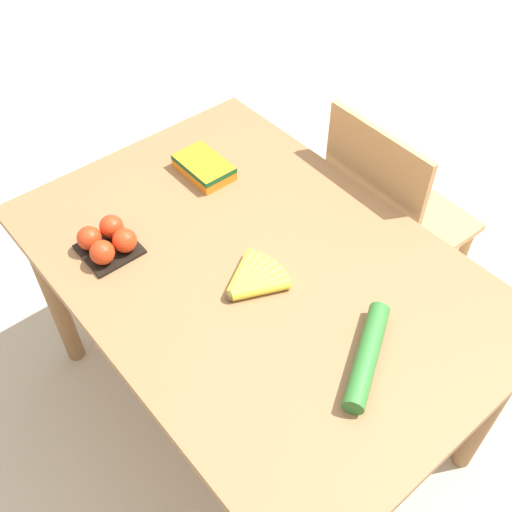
# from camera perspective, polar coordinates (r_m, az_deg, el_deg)

# --- Properties ---
(ground_plane) EXTENTS (12.00, 12.00, 0.00)m
(ground_plane) POSITION_cam_1_polar(r_m,az_deg,el_deg) (2.16, -0.00, -13.82)
(ground_plane) COLOR #B7A88E
(dining_table) EXTENTS (1.29, 0.88, 0.73)m
(dining_table) POSITION_cam_1_polar(r_m,az_deg,el_deg) (1.63, -0.00, -3.06)
(dining_table) COLOR olive
(dining_table) RESTS_ON ground_plane
(chair) EXTENTS (0.43, 0.41, 0.90)m
(chair) POSITION_cam_1_polar(r_m,az_deg,el_deg) (2.08, 12.45, 3.20)
(chair) COLOR tan
(chair) RESTS_ON ground_plane
(banana_bunch) EXTENTS (0.17, 0.16, 0.03)m
(banana_bunch) POSITION_cam_1_polar(r_m,az_deg,el_deg) (1.50, -0.39, -2.33)
(banana_bunch) COLOR brown
(banana_bunch) RESTS_ON dining_table
(tomato_pack) EXTENTS (0.14, 0.14, 0.07)m
(tomato_pack) POSITION_cam_1_polar(r_m,az_deg,el_deg) (1.61, -13.97, 1.41)
(tomato_pack) COLOR black
(tomato_pack) RESTS_ON dining_table
(carrot_bag) EXTENTS (0.18, 0.11, 0.04)m
(carrot_bag) POSITION_cam_1_polar(r_m,az_deg,el_deg) (1.81, -4.99, 8.51)
(carrot_bag) COLOR orange
(carrot_bag) RESTS_ON dining_table
(cucumber_near) EXTENTS (0.18, 0.27, 0.05)m
(cucumber_near) POSITION_cam_1_polar(r_m,az_deg,el_deg) (1.38, 10.47, -9.32)
(cucumber_near) COLOR #2D702D
(cucumber_near) RESTS_ON dining_table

